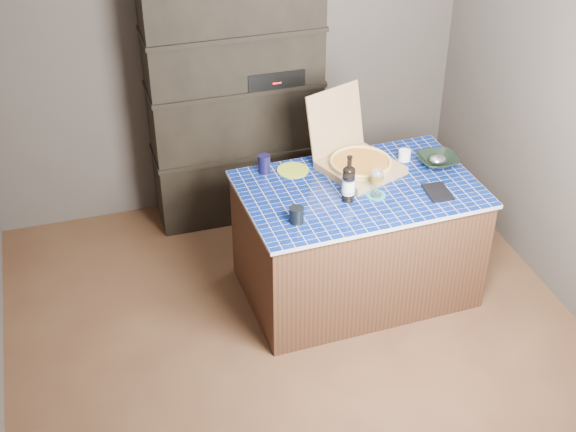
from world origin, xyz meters
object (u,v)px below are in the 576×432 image
object	(u,v)px
pizza_box	(358,160)
bowl	(438,161)
mead_bottle	(349,183)
kitchen_island	(357,240)
dvd_case	(438,192)
wine_glass	(377,177)

from	to	relation	value
pizza_box	bowl	world-z (taller)	pizza_box
mead_bottle	bowl	world-z (taller)	mead_bottle
kitchen_island	pizza_box	bearing A→B (deg)	70.78
dvd_case	bowl	bearing A→B (deg)	68.85
bowl	mead_bottle	bearing A→B (deg)	-162.24
pizza_box	bowl	xyz separation A→B (m)	(0.51, -0.10, -0.03)
pizza_box	mead_bottle	size ratio (longest dim) A/B	2.11
kitchen_island	bowl	bearing A→B (deg)	8.66
bowl	kitchen_island	bearing A→B (deg)	-169.11
wine_glass	bowl	distance (m)	0.57
wine_glass	dvd_case	bearing A→B (deg)	-12.89
pizza_box	dvd_case	bearing A→B (deg)	-68.91
kitchen_island	pizza_box	distance (m)	0.51
kitchen_island	wine_glass	distance (m)	0.54
dvd_case	kitchen_island	bearing A→B (deg)	158.99
pizza_box	mead_bottle	world-z (taller)	pizza_box
pizza_box	bowl	bearing A→B (deg)	-31.39
mead_bottle	bowl	distance (m)	0.73
dvd_case	wine_glass	bearing A→B (deg)	171.21
kitchen_island	wine_glass	bearing A→B (deg)	-65.45
kitchen_island	mead_bottle	xyz separation A→B (m)	(-0.12, -0.11, 0.52)
kitchen_island	pizza_box	size ratio (longest dim) A/B	2.34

